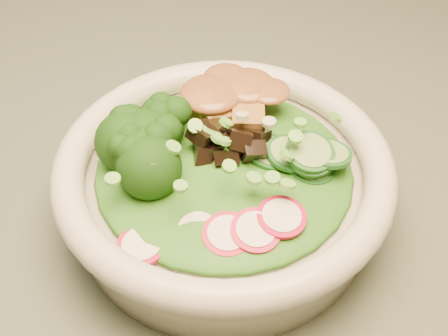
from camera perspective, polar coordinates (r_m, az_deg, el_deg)
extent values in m
cylinder|color=black|center=(1.19, 13.88, 0.10)|extent=(0.06, 0.06, 0.72)
cube|color=#454F42|center=(0.62, -19.14, -3.31)|extent=(1.20, 0.80, 0.03)
cylinder|color=beige|center=(0.54, 0.00, -2.59)|extent=(0.25, 0.25, 0.05)
torus|color=beige|center=(0.51, 0.00, 0.11)|extent=(0.28, 0.28, 0.03)
ellipsoid|color=#1C5912|center=(0.51, 0.00, 0.08)|extent=(0.21, 0.21, 0.03)
ellipsoid|color=brown|center=(0.54, 0.32, 6.95)|extent=(0.07, 0.06, 0.02)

